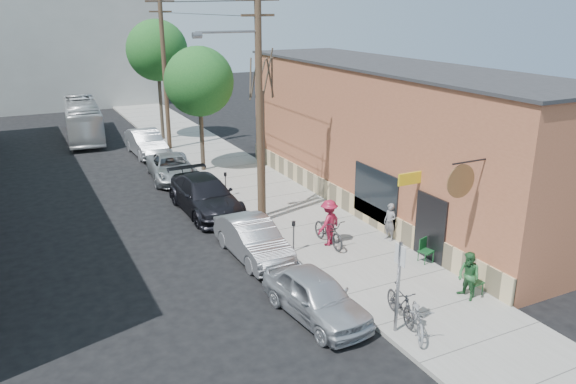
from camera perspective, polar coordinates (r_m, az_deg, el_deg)
name	(u,v)px	position (r m, az deg, el deg)	size (l,w,h in m)	color
ground	(259,287)	(19.39, -2.98, -9.64)	(120.00, 120.00, 0.00)	black
sidewalk	(248,182)	(30.28, -4.07, 1.02)	(4.50, 58.00, 0.15)	gray
cafe_building	(391,137)	(26.67, 10.39, 5.54)	(6.60, 20.20, 6.61)	#A1593B
end_cap_building	(54,41)	(57.98, -22.66, 14.01)	(18.00, 8.00, 12.00)	#A9A9A4
sign_post	(399,279)	(16.23, 11.17, -8.62)	(0.07, 0.45, 2.80)	slate
parking_meter_near	(294,231)	(21.30, 0.57, -4.01)	(0.14, 0.14, 1.24)	slate
parking_meter_far	(226,180)	(27.59, -6.37, 1.18)	(0.14, 0.14, 1.24)	slate
utility_pole_near	(258,101)	(23.19, -3.08, 9.21)	(3.57, 0.28, 10.00)	#503A28
utility_pole_far	(164,68)	(37.11, -12.45, 12.19)	(1.80, 0.28, 10.00)	#503A28
tree_bare	(262,155)	(24.36, -2.62, 3.73)	(0.24, 0.24, 5.58)	#44392C
tree_leafy_mid	(199,82)	(31.62, -9.02, 11.01)	(3.81, 3.81, 6.92)	#44392C
tree_leafy_far	(157,51)	(39.99, -13.17, 13.82)	(4.10, 4.10, 8.13)	#44392C
patio_chair_a	(426,251)	(21.22, 13.85, -5.83)	(0.50, 0.50, 0.88)	#134520
patio_chair_b	(475,282)	(19.43, 18.43, -8.63)	(0.50, 0.50, 0.88)	#134520
patron_grey	(390,222)	(22.74, 10.31, -3.01)	(0.56, 0.37, 1.53)	slate
patron_green	(469,276)	(18.91, 17.87, -8.13)	(0.77, 0.60, 1.59)	#276332
cyclist	(329,223)	(21.95, 4.18, -3.11)	(1.19, 0.68, 1.84)	maroon
cyclist_bike	(329,231)	(22.09, 4.15, -3.98)	(0.75, 2.15, 1.13)	black
parked_bike_a	(401,303)	(17.37, 11.37, -11.00)	(0.51, 1.80, 1.08)	black
parked_bike_b	(418,318)	(16.81, 13.11, -12.34)	(0.66, 1.90, 1.00)	slate
car_0	(316,296)	(17.39, 2.84, -10.47)	(1.70, 4.21, 1.44)	silver
car_1	(253,239)	(21.28, -3.58, -4.81)	(1.55, 4.43, 1.46)	#9A9CA1
car_2	(205,195)	(26.08, -8.42, -0.35)	(2.26, 5.57, 1.62)	black
car_3	(172,168)	(31.38, -11.73, 2.45)	(2.25, 4.89, 1.36)	#9DA1A4
car_4	(146,143)	(36.94, -14.22, 4.86)	(1.69, 4.84, 1.59)	#B2B5BA
bus	(83,120)	(43.05, -20.12, 6.91)	(2.24, 9.57, 2.67)	silver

